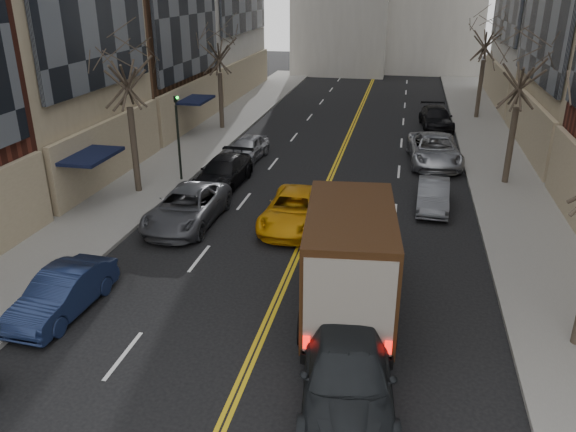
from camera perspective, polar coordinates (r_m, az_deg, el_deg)
name	(u,v)px	position (r m, az deg, el deg)	size (l,w,h in m)	color
sidewalk_left	(188,152)	(34.39, -10.13, 6.42)	(4.00, 66.00, 0.15)	slate
sidewalk_right	(503,171)	(32.46, 21.01, 4.26)	(4.00, 66.00, 0.15)	slate
tree_lf_mid	(124,53)	(26.79, -16.34, 15.59)	(3.20, 3.20, 8.91)	#382D23
tree_lf_far	(218,39)	(38.77, -7.11, 17.39)	(3.20, 3.20, 8.12)	#382D23
tree_rt_mid	(524,60)	(29.24, 22.85, 14.44)	(3.20, 3.20, 8.32)	#382D23
tree_rt_far	(488,24)	(43.97, 19.67, 17.87)	(3.20, 3.20, 9.11)	#382D23
traffic_signal	(178,128)	(28.62, -11.15, 8.75)	(0.29, 0.26, 4.70)	black
ups_truck	(349,260)	(16.98, 6.21, -4.43)	(3.21, 6.81, 3.61)	black
observer_sedan	(347,372)	(14.16, 6.02, -15.47)	(2.96, 5.81, 1.61)	black
taxi	(294,210)	(23.47, 0.66, 0.65)	(2.34, 5.08, 1.41)	orange
pedestrian	(338,223)	(21.63, 5.09, -0.73)	(0.69, 0.46, 1.91)	black
parked_lf_b	(63,293)	(18.74, -21.92, -7.25)	(1.45, 4.16, 1.37)	#131E3E
parked_lf_c	(187,207)	(23.98, -10.23, 0.87)	(2.47, 5.37, 1.49)	#45464C
parked_lf_d	(223,172)	(28.32, -6.60, 4.43)	(1.98, 4.87, 1.41)	black
parked_lf_e	(247,148)	(32.43, -4.17, 6.88)	(1.65, 4.11, 1.40)	#A7A9AF
parked_rt_a	(433,195)	(26.09, 14.51, 2.07)	(1.37, 3.92, 1.29)	#55585E
parked_rt_b	(434,150)	(32.69, 14.63, 6.52)	(2.68, 5.82, 1.62)	#A3A5AB
parked_rt_c	(436,118)	(41.03, 14.83, 9.60)	(2.02, 4.96, 1.44)	black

